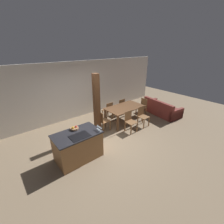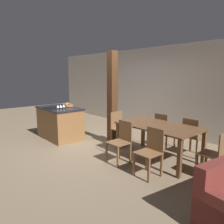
{
  "view_description": "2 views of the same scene",
  "coord_description": "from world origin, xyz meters",
  "px_view_note": "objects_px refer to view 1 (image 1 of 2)",
  "views": [
    {
      "loc": [
        -2.8,
        -3.92,
        3.29
      ],
      "look_at": [
        0.6,
        0.2,
        0.95
      ],
      "focal_mm": 24.0,
      "sensor_mm": 36.0,
      "label": 1
    },
    {
      "loc": [
        4.5,
        -3.14,
        1.86
      ],
      "look_at": [
        0.6,
        0.2,
        0.95
      ],
      "focal_mm": 35.0,
      "sensor_mm": 36.0,
      "label": 2
    }
  ],
  "objects_px": {
    "dining_chair_near_right": "(142,116)",
    "dining_chair_far_right": "(120,106)",
    "kitchen_island": "(78,146)",
    "dining_table": "(125,109)",
    "dining_chair_far_left": "(108,110)",
    "dining_chair_near_left": "(130,121)",
    "fruit_bowl": "(74,128)",
    "wine_glass_near": "(100,128)",
    "couch": "(162,109)",
    "wine_glass_middle": "(99,127)",
    "dining_chair_head_end": "(103,121)",
    "dining_chair_foot_end": "(142,107)",
    "wine_glass_far": "(97,126)",
    "timber_post": "(97,105)"
  },
  "relations": [
    {
      "from": "dining_chair_near_right",
      "to": "dining_chair_far_right",
      "type": "xyz_separation_m",
      "value": [
        0.0,
        1.47,
        0.0
      ]
    },
    {
      "from": "kitchen_island",
      "to": "dining_table",
      "type": "relative_size",
      "value": 0.8
    },
    {
      "from": "dining_chair_far_left",
      "to": "dining_chair_far_right",
      "type": "height_order",
      "value": "same"
    },
    {
      "from": "dining_chair_near_left",
      "to": "dining_chair_far_left",
      "type": "height_order",
      "value": "same"
    },
    {
      "from": "fruit_bowl",
      "to": "wine_glass_near",
      "type": "xyz_separation_m",
      "value": [
        0.56,
        -0.62,
        0.09
      ]
    },
    {
      "from": "dining_chair_near_left",
      "to": "couch",
      "type": "bearing_deg",
      "value": 3.58
    },
    {
      "from": "wine_glass_middle",
      "to": "dining_chair_head_end",
      "type": "xyz_separation_m",
      "value": [
        0.98,
        1.14,
        -0.56
      ]
    },
    {
      "from": "dining_chair_near_right",
      "to": "dining_chair_far_right",
      "type": "distance_m",
      "value": 1.47
    },
    {
      "from": "wine_glass_near",
      "to": "dining_chair_foot_end",
      "type": "bearing_deg",
      "value": 19.41
    },
    {
      "from": "wine_glass_far",
      "to": "wine_glass_near",
      "type": "bearing_deg",
      "value": -90.0
    },
    {
      "from": "dining_chair_far_left",
      "to": "timber_post",
      "type": "distance_m",
      "value": 1.54
    },
    {
      "from": "dining_chair_far_right",
      "to": "couch",
      "type": "xyz_separation_m",
      "value": [
        1.76,
        -1.31,
        -0.21
      ]
    },
    {
      "from": "kitchen_island",
      "to": "dining_chair_head_end",
      "type": "bearing_deg",
      "value": 28.44
    },
    {
      "from": "dining_table",
      "to": "dining_chair_foot_end",
      "type": "xyz_separation_m",
      "value": [
        1.25,
        0.0,
        -0.2
      ]
    },
    {
      "from": "dining_table",
      "to": "fruit_bowl",
      "type": "bearing_deg",
      "value": -167.85
    },
    {
      "from": "wine_glass_near",
      "to": "dining_chair_near_right",
      "type": "xyz_separation_m",
      "value": [
        2.62,
        0.49,
        -0.56
      ]
    },
    {
      "from": "fruit_bowl",
      "to": "dining_chair_far_right",
      "type": "height_order",
      "value": "fruit_bowl"
    },
    {
      "from": "wine_glass_middle",
      "to": "dining_chair_foot_end",
      "type": "height_order",
      "value": "wine_glass_middle"
    },
    {
      "from": "wine_glass_middle",
      "to": "dining_chair_near_right",
      "type": "distance_m",
      "value": 2.71
    },
    {
      "from": "wine_glass_far",
      "to": "kitchen_island",
      "type": "bearing_deg",
      "value": 163.17
    },
    {
      "from": "dining_chair_far_left",
      "to": "couch",
      "type": "bearing_deg",
      "value": 152.87
    },
    {
      "from": "dining_chair_far_right",
      "to": "kitchen_island",
      "type": "bearing_deg",
      "value": 26.24
    },
    {
      "from": "wine_glass_near",
      "to": "dining_chair_near_right",
      "type": "distance_m",
      "value": 2.73
    },
    {
      "from": "kitchen_island",
      "to": "timber_post",
      "type": "height_order",
      "value": "timber_post"
    },
    {
      "from": "dining_chair_foot_end",
      "to": "dining_chair_near_right",
      "type": "bearing_deg",
      "value": -49.36
    },
    {
      "from": "wine_glass_middle",
      "to": "dining_chair_far_left",
      "type": "distance_m",
      "value": 2.68
    },
    {
      "from": "dining_table",
      "to": "dining_chair_near_right",
      "type": "bearing_deg",
      "value": -61.66
    },
    {
      "from": "dining_chair_foot_end",
      "to": "timber_post",
      "type": "bearing_deg",
      "value": -89.88
    },
    {
      "from": "kitchen_island",
      "to": "wine_glass_far",
      "type": "relative_size",
      "value": 8.62
    },
    {
      "from": "kitchen_island",
      "to": "wine_glass_middle",
      "type": "distance_m",
      "value": 0.9
    },
    {
      "from": "wine_glass_near",
      "to": "dining_chair_foot_end",
      "type": "height_order",
      "value": "wine_glass_near"
    },
    {
      "from": "dining_chair_far_right",
      "to": "timber_post",
      "type": "xyz_separation_m",
      "value": [
        -1.92,
        -0.74,
        0.75
      ]
    },
    {
      "from": "dining_chair_far_right",
      "to": "dining_table",
      "type": "bearing_deg",
      "value": 61.66
    },
    {
      "from": "dining_chair_foot_end",
      "to": "wine_glass_far",
      "type": "bearing_deg",
      "value": -73.07
    },
    {
      "from": "fruit_bowl",
      "to": "dining_chair_foot_end",
      "type": "height_order",
      "value": "fruit_bowl"
    },
    {
      "from": "wine_glass_near",
      "to": "dining_chair_near_left",
      "type": "relative_size",
      "value": 0.19
    },
    {
      "from": "dining_chair_far_left",
      "to": "dining_chair_head_end",
      "type": "distance_m",
      "value": 1.12
    },
    {
      "from": "kitchen_island",
      "to": "couch",
      "type": "height_order",
      "value": "kitchen_island"
    },
    {
      "from": "wine_glass_near",
      "to": "timber_post",
      "type": "xyz_separation_m",
      "value": [
        0.7,
        1.22,
        0.18
      ]
    },
    {
      "from": "dining_chair_far_left",
      "to": "dining_chair_far_right",
      "type": "relative_size",
      "value": 1.0
    },
    {
      "from": "dining_chair_head_end",
      "to": "dining_chair_near_right",
      "type": "bearing_deg",
      "value": -114.02
    },
    {
      "from": "couch",
      "to": "kitchen_island",
      "type": "bearing_deg",
      "value": 101.07
    },
    {
      "from": "wine_glass_far",
      "to": "timber_post",
      "type": "distance_m",
      "value": 1.28
    },
    {
      "from": "kitchen_island",
      "to": "fruit_bowl",
      "type": "xyz_separation_m",
      "value": [
        0.06,
        0.27,
        0.49
      ]
    },
    {
      "from": "fruit_bowl",
      "to": "wine_glass_far",
      "type": "bearing_deg",
      "value": -39.12
    },
    {
      "from": "dining_chair_far_right",
      "to": "dining_chair_head_end",
      "type": "xyz_separation_m",
      "value": [
        -1.64,
        -0.73,
        0.0
      ]
    },
    {
      "from": "dining_chair_far_right",
      "to": "wine_glass_far",
      "type": "bearing_deg",
      "value": 34.33
    },
    {
      "from": "dining_chair_far_right",
      "to": "dining_chair_foot_end",
      "type": "relative_size",
      "value": 1.0
    },
    {
      "from": "dining_chair_near_left",
      "to": "dining_chair_far_left",
      "type": "xyz_separation_m",
      "value": [
        0.0,
        1.47,
        0.0
      ]
    },
    {
      "from": "wine_glass_far",
      "to": "dining_chair_head_end",
      "type": "bearing_deg",
      "value": 47.25
    }
  ]
}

